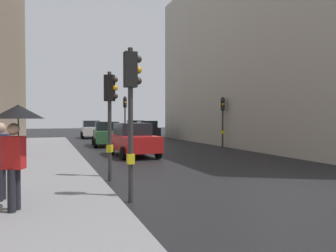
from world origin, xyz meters
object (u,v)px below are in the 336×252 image
traffic_light_near_right (110,106)px  pedestrian_with_umbrella (17,128)px  car_red_sedan (133,140)px  car_white_compact (91,129)px  car_yellow_taxi (135,128)px  traffic_light_mid_street (223,113)px  traffic_light_far_median (125,110)px  car_green_estate (107,134)px  car_dark_suv (147,130)px  traffic_light_near_left (131,96)px

traffic_light_near_right → pedestrian_with_umbrella: size_ratio=1.64×
car_red_sedan → car_white_compact: bearing=90.5°
car_yellow_taxi → traffic_light_mid_street: bearing=-82.0°
traffic_light_far_median → traffic_light_near_right: (-4.19, -16.94, -0.23)m
car_green_estate → pedestrian_with_umbrella: size_ratio=2.02×
car_dark_suv → traffic_light_near_left: bearing=-106.9°
traffic_light_near_left → pedestrian_with_umbrella: (-2.47, -0.53, -0.72)m
car_dark_suv → car_white_compact: (-4.83, 3.51, 0.00)m
traffic_light_near_right → car_yellow_taxi: (7.21, 25.62, -1.54)m
traffic_light_mid_street → car_white_compact: traffic_light_mid_street is taller
traffic_light_near_left → car_red_sedan: bearing=76.0°
traffic_light_near_right → car_yellow_taxi: size_ratio=0.82×
traffic_light_near_left → traffic_light_mid_street: (9.44, 12.60, -0.15)m
traffic_light_near_left → car_yellow_taxi: 29.45m
traffic_light_mid_street → pedestrian_with_umbrella: 17.74m
car_dark_suv → pedestrian_with_umbrella: pedestrian_with_umbrella is taller
car_white_compact → car_yellow_taxi: (4.99, 1.81, 0.00)m
car_dark_suv → car_yellow_taxi: (0.16, 5.32, 0.00)m
traffic_light_far_median → car_white_compact: traffic_light_far_median is taller
car_red_sedan → car_green_estate: same height
car_dark_suv → car_yellow_taxi: same height
car_dark_suv → car_green_estate: bearing=-126.4°
traffic_light_near_right → car_red_sedan: bearing=70.3°
traffic_light_near_left → car_dark_suv: (7.05, 23.18, -1.68)m
car_yellow_taxi → car_dark_suv: bearing=-91.8°
traffic_light_mid_street → car_white_compact: bearing=117.1°
traffic_light_near_right → car_red_sedan: (2.38, 6.66, -1.54)m
traffic_light_far_median → traffic_light_near_left: bearing=-101.9°
traffic_light_near_right → car_white_compact: bearing=84.7°
traffic_light_near_left → pedestrian_with_umbrella: size_ratio=1.73×
traffic_light_near_right → car_white_compact: size_ratio=0.82×
car_red_sedan → pedestrian_with_umbrella: pedestrian_with_umbrella is taller
car_red_sedan → car_dark_suv: bearing=71.1°
traffic_light_near_left → car_white_compact: size_ratio=0.86×
traffic_light_near_left → traffic_light_near_right: 2.88m
car_red_sedan → car_dark_suv: same height
car_red_sedan → car_dark_suv: size_ratio=0.99×
car_dark_suv → car_white_compact: same height
traffic_light_near_left → car_green_estate: size_ratio=0.86×
pedestrian_with_umbrella → car_dark_suv: bearing=68.1°
traffic_light_far_median → car_yellow_taxi: traffic_light_far_median is taller
traffic_light_far_median → pedestrian_with_umbrella: size_ratio=1.80×
car_green_estate → car_yellow_taxi: 13.03m
traffic_light_near_right → car_white_compact: 23.97m
traffic_light_mid_street → car_red_sedan: traffic_light_mid_street is taller
traffic_light_far_median → traffic_light_near_right: 17.45m
car_dark_suv → pedestrian_with_umbrella: size_ratio=2.02×
traffic_light_near_right → traffic_light_mid_street: (9.44, 9.72, -0.02)m
car_dark_suv → car_green_estate: 8.29m
traffic_light_far_median → traffic_light_mid_street: bearing=-54.0°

